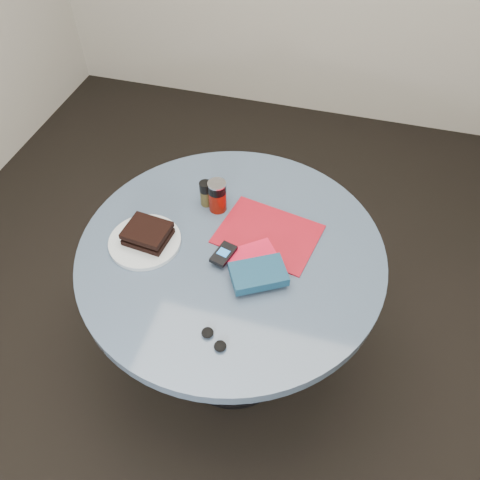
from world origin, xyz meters
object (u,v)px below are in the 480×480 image
(mp3_player, at_px, (224,254))
(sandwich, at_px, (148,233))
(plate, at_px, (145,241))
(headphones, at_px, (214,339))
(novel, at_px, (258,274))
(magazine, at_px, (268,234))
(table, at_px, (232,278))
(pepper_grinder, at_px, (206,193))
(red_book, at_px, (252,257))
(soda_can, at_px, (217,196))

(mp3_player, bearing_deg, sandwich, 178.62)
(plate, bearing_deg, headphones, -40.89)
(novel, relative_size, headphones, 1.75)
(magazine, bearing_deg, table, -127.48)
(pepper_grinder, bearing_deg, red_book, -43.16)
(soda_can, bearing_deg, pepper_grinder, 165.71)
(table, distance_m, headphones, 0.38)
(magazine, xyz_separation_m, mp3_player, (-0.11, -0.14, 0.02))
(red_book, bearing_deg, pepper_grinder, 99.35)
(table, bearing_deg, soda_can, 120.31)
(novel, bearing_deg, plate, 143.54)
(soda_can, distance_m, mp3_player, 0.23)
(table, distance_m, magazine, 0.21)
(pepper_grinder, xyz_separation_m, novel, (0.26, -0.28, -0.01))
(table, xyz_separation_m, mp3_player, (-0.01, -0.05, 0.19))
(table, bearing_deg, red_book, -20.89)
(pepper_grinder, relative_size, headphones, 1.03)
(magazine, distance_m, headphones, 0.43)
(plate, relative_size, mp3_player, 2.35)
(novel, bearing_deg, headphones, -135.63)
(table, distance_m, red_book, 0.19)
(soda_can, height_order, pepper_grinder, soda_can)
(pepper_grinder, relative_size, red_book, 0.62)
(magazine, distance_m, novel, 0.20)
(table, height_order, red_book, red_book)
(magazine, height_order, mp3_player, mp3_player)
(plate, height_order, red_book, red_book)
(sandwich, relative_size, headphones, 1.57)
(table, relative_size, pepper_grinder, 10.30)
(pepper_grinder, xyz_separation_m, mp3_player, (0.13, -0.22, -0.02))
(plate, distance_m, mp3_player, 0.27)
(novel, distance_m, mp3_player, 0.14)
(sandwich, relative_size, pepper_grinder, 1.53)
(table, height_order, mp3_player, mp3_player)
(novel, bearing_deg, soda_can, 99.16)
(plate, height_order, pepper_grinder, pepper_grinder)
(sandwich, bearing_deg, red_book, 2.48)
(pepper_grinder, bearing_deg, novel, -47.22)
(sandwich, bearing_deg, soda_can, 50.17)
(novel, height_order, headphones, novel)
(pepper_grinder, height_order, novel, pepper_grinder)
(pepper_grinder, relative_size, magazine, 0.30)
(table, xyz_separation_m, plate, (-0.28, -0.05, 0.17))
(pepper_grinder, distance_m, magazine, 0.26)
(soda_can, xyz_separation_m, novel, (0.21, -0.27, -0.02))
(sandwich, distance_m, headphones, 0.43)
(red_book, xyz_separation_m, novel, (0.04, -0.07, 0.02))
(red_book, relative_size, novel, 0.96)
(mp3_player, bearing_deg, magazine, 51.40)
(plate, height_order, soda_can, soda_can)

